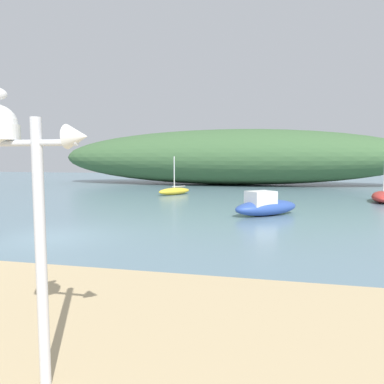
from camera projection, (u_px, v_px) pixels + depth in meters
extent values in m
plane|color=slate|center=(52.00, 237.00, 12.60)|extent=(120.00, 120.00, 0.00)
ellipsoid|color=#3D6038|center=(230.00, 157.00, 39.78)|extent=(39.68, 10.61, 6.12)
cylinder|color=silver|center=(41.00, 256.00, 3.89)|extent=(0.12, 0.12, 2.99)
cylinder|color=silver|center=(37.00, 143.00, 3.78)|extent=(0.96, 0.07, 0.07)
cone|color=silver|center=(77.00, 136.00, 3.67)|extent=(0.23, 0.26, 0.26)
ellipsoid|color=gold|center=(174.00, 191.00, 28.17)|extent=(2.47, 2.98, 0.55)
cylinder|color=silver|center=(174.00, 173.00, 28.05)|extent=(0.08, 0.08, 2.64)
cylinder|color=silver|center=(179.00, 186.00, 28.44)|extent=(0.83, 1.14, 0.06)
ellipsoid|color=#B72D28|center=(383.00, 197.00, 23.36)|extent=(2.50, 4.28, 0.69)
cylinder|color=silver|center=(384.00, 190.00, 23.85)|extent=(0.59, 1.76, 0.06)
ellipsoid|color=#2D4C9E|center=(266.00, 208.00, 17.61)|extent=(3.61, 3.35, 0.77)
cube|color=silver|center=(261.00, 198.00, 17.39)|extent=(1.63, 1.61, 0.72)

